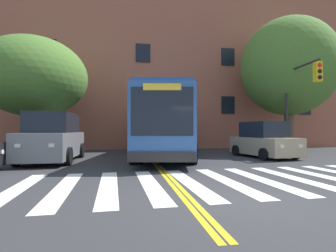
{
  "coord_description": "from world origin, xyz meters",
  "views": [
    {
      "loc": [
        -2.43,
        -5.36,
        1.48
      ],
      "look_at": [
        -0.24,
        8.11,
        1.67
      ],
      "focal_mm": 28.0,
      "sensor_mm": 36.0,
      "label": 1
    }
  ],
  "objects": [
    {
      "name": "car_teal_behind_bus",
      "position": [
        -0.36,
        17.84,
        0.83
      ],
      "size": [
        2.35,
        4.36,
        1.81
      ],
      "color": "#236B70",
      "rests_on": "ground"
    },
    {
      "name": "street_tree_curbside_small",
      "position": [
        -7.57,
        10.43,
        4.43
      ],
      "size": [
        8.23,
        8.21,
        6.7
      ],
      "color": "brown",
      "rests_on": "ground"
    },
    {
      "name": "traffic_light_near_corner",
      "position": [
        7.12,
        7.85,
        3.59
      ],
      "size": [
        0.35,
        2.99,
        5.29
      ],
      "color": "#28282D",
      "rests_on": "ground"
    },
    {
      "name": "car_tan_far_lane",
      "position": [
        4.9,
        7.72,
        0.87
      ],
      "size": [
        2.46,
        4.2,
        1.91
      ],
      "color": "tan",
      "rests_on": "ground"
    },
    {
      "name": "lane_line_yellow_inner",
      "position": [
        -1.2,
        15.84,
        0.0
      ],
      "size": [
        0.12,
        36.0,
        0.01
      ],
      "primitive_type": "cube",
      "color": "gold",
      "rests_on": "ground"
    },
    {
      "name": "street_tree_curbside_large",
      "position": [
        8.59,
        10.94,
        5.78
      ],
      "size": [
        7.64,
        7.59,
        9.13
      ],
      "color": "brown",
      "rests_on": "ground"
    },
    {
      "name": "ground_plane",
      "position": [
        0.0,
        0.0,
        0.0
      ],
      "size": [
        120.0,
        120.0,
        0.0
      ],
      "primitive_type": "plane",
      "color": "#303033"
    },
    {
      "name": "lane_line_yellow_outer",
      "position": [
        -1.04,
        15.84,
        0.0
      ],
      "size": [
        0.12,
        36.0,
        0.01
      ],
      "primitive_type": "cube",
      "color": "gold",
      "rests_on": "ground"
    },
    {
      "name": "city_bus",
      "position": [
        -0.29,
        9.08,
        1.81
      ],
      "size": [
        4.16,
        11.32,
        3.37
      ],
      "color": "#2D5699",
      "rests_on": "ground"
    },
    {
      "name": "building_facade",
      "position": [
        -1.14,
        19.39,
        6.9
      ],
      "size": [
        33.91,
        9.99,
        13.78
      ],
      "color": "#9E5642",
      "rests_on": "ground"
    },
    {
      "name": "car_grey_near_lane",
      "position": [
        -5.77,
        7.61,
        1.07
      ],
      "size": [
        2.27,
        5.05,
        2.26
      ],
      "color": "slate",
      "rests_on": "ground"
    },
    {
      "name": "crosswalk",
      "position": [
        0.45,
        1.84,
        0.0
      ],
      "size": [
        11.75,
        4.88,
        0.01
      ],
      "color": "white",
      "rests_on": "ground"
    }
  ]
}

